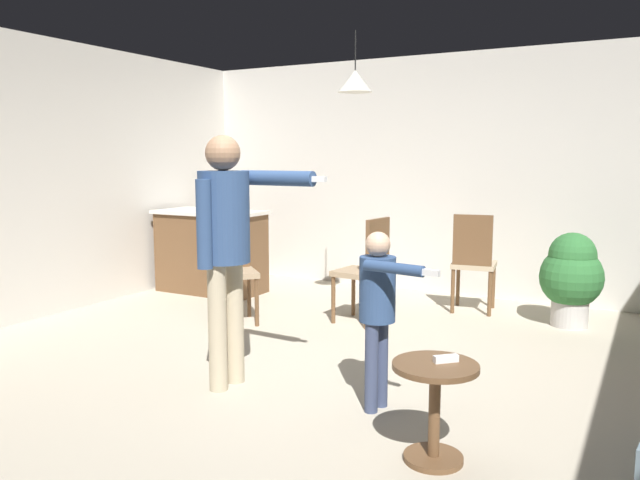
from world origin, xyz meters
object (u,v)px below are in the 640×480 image
Objects in this scene: side_table_by_couch at (435,400)px; potted_plant_corner at (571,275)px; dining_chair_by_counter at (367,266)px; person_child at (379,301)px; dining_chair_centre_back at (473,259)px; person_adult at (226,233)px; spare_remote_on_table at (446,359)px; kitchen_counter at (211,251)px; dining_chair_near_wall at (232,265)px.

side_table_by_couch is 0.59× the size of potted_plant_corner.
person_child is at bearing -147.53° from dining_chair_by_counter.
dining_chair_centre_back is (-0.14, 2.72, -0.15)m from person_child.
person_adult is 1.72m from spare_remote_on_table.
person_child is 2.72m from dining_chair_centre_back.
side_table_by_couch is at bearing 79.73° from person_adult.
kitchen_counter is at bearing -174.13° from potted_plant_corner.
dining_chair_centre_back reaches higher than side_table_by_couch.
person_adult reaches higher than kitchen_counter.
potted_plant_corner is at bearing 84.94° from side_table_by_couch.
potted_plant_corner is at bearing -12.73° from dining_chair_centre_back.
person_child is (-0.52, 0.47, 0.36)m from side_table_by_couch.
side_table_by_couch is 2.71m from dining_chair_by_counter.
person_adult is at bearing 167.27° from side_table_by_couch.
person_child is 2.43m from dining_chair_near_wall.
dining_chair_by_counter is 1.00× the size of dining_chair_centre_back.
person_adult is at bearing -75.17° from person_child.
dining_chair_near_wall is at bearing -113.60° from person_child.
dining_chair_by_counter is (2.16, -0.42, 0.07)m from kitchen_counter.
person_child is at bearing -36.17° from kitchen_counter.
person_adult is at bearing -49.53° from kitchen_counter.
spare_remote_on_table is (0.69, -3.15, -0.01)m from dining_chair_centre_back.
potted_plant_corner is 6.72× the size of spare_remote_on_table.
kitchen_counter is at bearing 85.22° from dining_chair_by_counter.
side_table_by_couch is (3.58, -2.72, -0.15)m from kitchen_counter.
person_child reaches higher than dining_chair_centre_back.
dining_chair_near_wall is at bearing -141.93° from person_adult.
dining_chair_centre_back reaches higher than potted_plant_corner.
person_child is 2.76m from potted_plant_corner.
dining_chair_near_wall is 1.14× the size of potted_plant_corner.
person_child is 2.04m from dining_chair_by_counter.
spare_remote_on_table is at bearing 81.58° from person_adult.
dining_chair_near_wall is 3.16m from potted_plant_corner.
kitchen_counter is 3.16m from person_adult.
person_adult is at bearing -178.23° from dining_chair_by_counter.
potted_plant_corner is (0.28, 3.11, 0.15)m from side_table_by_couch.
dining_chair_centre_back is at bearing 9.19° from kitchen_counter.
spare_remote_on_table is at bearing 49.13° from side_table_by_couch.
kitchen_counter is 2.20m from dining_chair_by_counter.
dining_chair_by_counter is 1.18m from dining_chair_centre_back.
side_table_by_couch is 0.52× the size of dining_chair_near_wall.
dining_chair_by_counter and dining_chair_centre_back have the same top height.
dining_chair_by_counter is (0.15, 1.95, -0.51)m from person_adult.
person_child is (3.07, -2.24, 0.21)m from kitchen_counter.
dining_chair_centre_back is (2.93, 0.47, 0.07)m from kitchen_counter.
spare_remote_on_table is (1.46, -2.26, -0.01)m from dining_chair_by_counter.
dining_chair_near_wall is at bearing 146.76° from spare_remote_on_table.
potted_plant_corner is (1.70, 0.81, -0.06)m from dining_chair_by_counter.
kitchen_counter is at bearing -117.79° from person_child.
person_child is 1.11× the size of dining_chair_near_wall.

